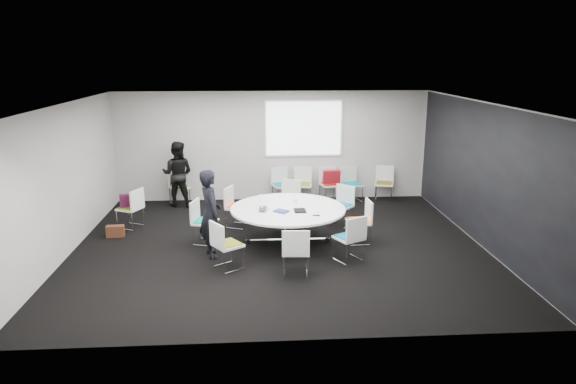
{
  "coord_description": "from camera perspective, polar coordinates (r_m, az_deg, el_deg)",
  "views": [
    {
      "loc": [
        -0.45,
        -9.54,
        3.66
      ],
      "look_at": [
        0.2,
        0.4,
        1.0
      ],
      "focal_mm": 32.0,
      "sensor_mm": 36.0,
      "label": 1
    }
  ],
  "objects": [
    {
      "name": "chair_ring_e",
      "position": [
        10.44,
        -9.23,
        -4.17
      ],
      "size": [
        0.56,
        0.56,
        0.88
      ],
      "rotation": [
        0.0,
        0.0,
        4.44
      ],
      "color": "silver",
      "rests_on": "ground"
    },
    {
      "name": "chair_back_b",
      "position": [
        13.21,
        1.61,
        0.09
      ],
      "size": [
        0.51,
        0.5,
        0.88
      ],
      "rotation": [
        0.0,
        0.0,
        3.01
      ],
      "color": "silver",
      "rests_on": "ground"
    },
    {
      "name": "papers_front",
      "position": [
        10.17,
        4.22,
        -1.84
      ],
      "size": [
        0.31,
        0.22,
        0.0
      ],
      "primitive_type": "cube",
      "rotation": [
        0.0,
        0.0,
        -0.03
      ],
      "color": "white",
      "rests_on": "conference_table"
    },
    {
      "name": "laptop_lid",
      "position": [
        10.18,
        -2.97,
        -1.04
      ],
      "size": [
        0.05,
        0.3,
        0.22
      ],
      "primitive_type": "cube",
      "rotation": [
        0.0,
        0.0,
        1.68
      ],
      "color": "silver",
      "rests_on": "conference_table"
    },
    {
      "name": "red_jacket",
      "position": [
        12.97,
        4.86,
        1.7
      ],
      "size": [
        0.46,
        0.22,
        0.36
      ],
      "primitive_type": "cube",
      "rotation": [
        0.17,
        0.0,
        0.15
      ],
      "color": "maroon",
      "rests_on": "chair_back_c"
    },
    {
      "name": "phone",
      "position": [
        9.71,
        3.17,
        -2.61
      ],
      "size": [
        0.15,
        0.08,
        0.01
      ],
      "primitive_type": "cube",
      "rotation": [
        0.0,
        0.0,
        -0.09
      ],
      "color": "black",
      "rests_on": "conference_table"
    },
    {
      "name": "chair_back_c",
      "position": [
        13.29,
        4.66,
        0.14
      ],
      "size": [
        0.56,
        0.55,
        0.88
      ],
      "rotation": [
        0.0,
        0.0,
        3.4
      ],
      "color": "silver",
      "rests_on": "ground"
    },
    {
      "name": "cup",
      "position": [
        10.51,
        0.81,
        -0.98
      ],
      "size": [
        0.08,
        0.08,
        0.09
      ],
      "primitive_type": "cylinder",
      "color": "white",
      "rests_on": "conference_table"
    },
    {
      "name": "chair_back_e",
      "position": [
        13.57,
        10.6,
        0.24
      ],
      "size": [
        0.57,
        0.56,
        0.88
      ],
      "rotation": [
        0.0,
        0.0,
        2.86
      ],
      "color": "silver",
      "rests_on": "ground"
    },
    {
      "name": "chair_ring_g",
      "position": [
        8.82,
        0.86,
        -7.62
      ],
      "size": [
        0.49,
        0.48,
        0.88
      ],
      "rotation": [
        0.0,
        0.0,
        6.21
      ],
      "color": "silver",
      "rests_on": "ground"
    },
    {
      "name": "chair_back_a",
      "position": [
        13.17,
        -0.64,
        0.05
      ],
      "size": [
        0.58,
        0.58,
        0.88
      ],
      "rotation": [
        0.0,
        0.0,
        3.49
      ],
      "color": "silver",
      "rests_on": "ground"
    },
    {
      "name": "chair_ring_h",
      "position": [
        9.5,
        6.79,
        -6.04
      ],
      "size": [
        0.62,
        0.61,
        0.88
      ],
      "rotation": [
        0.0,
        0.0,
        6.78
      ],
      "color": "silver",
      "rests_on": "ground"
    },
    {
      "name": "notebook_black",
      "position": [
        9.98,
        1.33,
        -2.07
      ],
      "size": [
        0.23,
        0.31,
        0.02
      ],
      "primitive_type": "cube",
      "rotation": [
        0.0,
        0.0,
        0.03
      ],
      "color": "black",
      "rests_on": "conference_table"
    },
    {
      "name": "chair_ring_f",
      "position": [
        9.16,
        -6.76,
        -6.85
      ],
      "size": [
        0.63,
        0.63,
        0.88
      ],
      "rotation": [
        0.0,
        0.0,
        5.31
      ],
      "color": "silver",
      "rests_on": "ground"
    },
    {
      "name": "chair_person_back",
      "position": [
        13.29,
        -11.97,
        -0.14
      ],
      "size": [
        0.6,
        0.59,
        0.88
      ],
      "rotation": [
        0.0,
        0.0,
        3.55
      ],
      "color": "silver",
      "rests_on": "ground"
    },
    {
      "name": "maroon_bag",
      "position": [
        11.64,
        -17.23,
        -0.89
      ],
      "size": [
        0.42,
        0.24,
        0.28
      ],
      "primitive_type": "cube",
      "rotation": [
        0.0,
        0.0,
        0.25
      ],
      "color": "#421129",
      "rests_on": "chair_spare_left"
    },
    {
      "name": "papers_right",
      "position": [
        10.4,
        2.8,
        -1.43
      ],
      "size": [
        0.36,
        0.36,
        0.0
      ],
      "primitive_type": "cube",
      "rotation": [
        0.0,
        0.0,
        0.75
      ],
      "color": "white",
      "rests_on": "conference_table"
    },
    {
      "name": "chair_ring_a",
      "position": [
        10.43,
        7.86,
        -4.15
      ],
      "size": [
        0.48,
        0.49,
        0.88
      ],
      "rotation": [
        0.0,
        0.0,
        1.63
      ],
      "color": "silver",
      "rests_on": "ground"
    },
    {
      "name": "projection_screen",
      "position": [
        13.19,
        1.75,
        7.05
      ],
      "size": [
        1.9,
        0.03,
        1.35
      ],
      "primitive_type": "cube",
      "color": "white",
      "rests_on": "room_shell"
    },
    {
      "name": "chair_back_d",
      "position": [
        13.35,
        7.1,
        0.14
      ],
      "size": [
        0.57,
        0.57,
        0.88
      ],
      "rotation": [
        0.0,
        0.0,
        3.45
      ],
      "color": "silver",
      "rests_on": "ground"
    },
    {
      "name": "chair_ring_c",
      "position": [
        11.83,
        0.08,
        -1.68
      ],
      "size": [
        0.59,
        0.58,
        0.88
      ],
      "rotation": [
        0.0,
        0.0,
        2.78
      ],
      "color": "silver",
      "rests_on": "ground"
    },
    {
      "name": "chair_ring_b",
      "position": [
        11.43,
        5.89,
        -2.36
      ],
      "size": [
        0.64,
        0.64,
        0.88
      ],
      "rotation": [
        0.0,
        0.0,
        2.45
      ],
      "color": "silver",
      "rests_on": "ground"
    },
    {
      "name": "brown_bag",
      "position": [
        11.29,
        -18.64,
        -4.15
      ],
      "size": [
        0.37,
        0.19,
        0.24
      ],
      "primitive_type": "cube",
      "rotation": [
        0.0,
        0.0,
        0.1
      ],
      "color": "#4B2718",
      "rests_on": "ground"
    },
    {
      "name": "chair_ring_d",
      "position": [
        11.34,
        -5.64,
        -2.5
      ],
      "size": [
        0.59,
        0.59,
        0.88
      ],
      "rotation": [
        0.0,
        0.0,
        4.33
      ],
      "color": "silver",
      "rests_on": "ground"
    },
    {
      "name": "room_shell",
      "position": [
        9.82,
        -0.46,
        1.64
      ],
      "size": [
        8.08,
        7.08,
        2.88
      ],
      "color": "black",
      "rests_on": "ground"
    },
    {
      "name": "laptop",
      "position": [
        10.06,
        -2.54,
        -1.92
      ],
      "size": [
        0.25,
        0.37,
        0.03
      ],
      "primitive_type": "imported",
      "rotation": [
        0.0,
        0.0,
        1.5
      ],
      "color": "#333338",
      "rests_on": "conference_table"
    },
    {
      "name": "conference_table",
      "position": [
        10.24,
        -0.0,
        -2.75
      ],
      "size": [
        2.28,
        2.28,
        0.73
      ],
      "color": "silver",
      "rests_on": "ground"
    },
    {
      "name": "person_back",
      "position": [
        13.01,
        -12.16,
        1.97
      ],
      "size": [
        0.88,
        0.73,
        1.63
      ],
      "primitive_type": "imported",
      "rotation": [
        0.0,
        0.0,
        2.99
      ],
      "color": "black",
      "rests_on": "ground"
    },
    {
      "name": "person_main",
      "position": [
        9.59,
        -8.62,
        -2.38
      ],
      "size": [
        0.57,
        0.7,
        1.66
      ],
      "primitive_type": "imported",
      "rotation": [
        0.0,
        0.0,
        1.89
      ],
      "color": "black",
      "rests_on": "ground"
    },
    {
      "name": "chair_spare_left",
      "position": [
        11.72,
        -17.04,
        -2.52
      ],
      "size": [
        0.6,
        0.6,
        0.88
      ],
      "rotation": [
        0.0,
        0.0,
        1.14
      ],
      "color": "silver",
      "rests_on": "ground"
    },
    {
      "name": "tablet_folio",
      "position": [
        9.93,
        -0.75,
        -2.14
      ],
      "size": [
        0.33,
        0.32,
        0.03
      ],
      "primitive_type": "cube",
      "rotation": [
        0.0,
        0.0,
        -0.68
      ],
      "color": "navy",
      "rests_on": "conference_table"
    }
  ]
}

